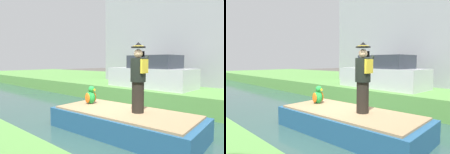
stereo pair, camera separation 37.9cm
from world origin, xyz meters
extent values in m
plane|color=#4C4742|center=(0.00, 0.00, 0.00)|extent=(80.00, 80.00, 0.00)
cube|color=#2D4C47|center=(0.00, 0.00, 0.05)|extent=(5.47, 48.00, 0.10)
cube|color=#568E42|center=(8.02, 0.00, 0.42)|extent=(10.56, 48.00, 0.84)
cube|color=#23517A|center=(0.00, -0.42, 0.38)|extent=(2.03, 4.29, 0.56)
cube|color=#997A56|center=(0.00, -0.42, 0.69)|extent=(1.87, 3.95, 0.05)
cylinder|color=black|center=(0.10, -0.82, 1.12)|extent=(0.32, 0.32, 0.82)
cylinder|color=black|center=(0.10, -0.82, 1.84)|extent=(0.40, 0.40, 0.62)
cube|color=gold|center=(0.10, -1.01, 1.94)|extent=(0.28, 0.06, 0.36)
sphere|color=#DBA884|center=(0.10, -0.82, 2.27)|extent=(0.23, 0.23, 0.23)
cylinder|color=black|center=(0.10, -0.82, 2.43)|extent=(0.38, 0.38, 0.03)
cone|color=black|center=(0.10, -0.82, 2.50)|extent=(0.26, 0.26, 0.12)
cylinder|color=gold|center=(0.10, -0.82, 2.46)|extent=(0.29, 0.29, 0.02)
cylinder|color=black|center=(0.32, -0.86, 2.02)|extent=(0.38, 0.09, 0.43)
cube|color=black|center=(0.23, -0.88, 2.26)|extent=(0.03, 0.08, 0.15)
ellipsoid|color=green|center=(0.04, 0.96, 0.91)|extent=(0.26, 0.32, 0.40)
sphere|color=green|center=(0.04, 0.92, 1.18)|extent=(0.20, 0.20, 0.20)
cone|color=yellow|center=(0.04, 0.82, 1.17)|extent=(0.09, 0.09, 0.09)
ellipsoid|color=orange|center=(-0.10, 0.96, 0.91)|extent=(0.08, 0.20, 0.32)
ellipsoid|color=orange|center=(0.18, 0.96, 0.91)|extent=(0.08, 0.20, 0.32)
cube|color=#B7B7BC|center=(4.09, 1.21, 1.29)|extent=(1.87, 4.07, 0.90)
cube|color=#2D333D|center=(4.09, 1.01, 2.04)|extent=(1.54, 2.26, 0.60)
camera|label=1|loc=(-4.35, -3.87, 2.07)|focal=32.84mm
camera|label=2|loc=(-4.08, -4.15, 2.07)|focal=32.84mm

